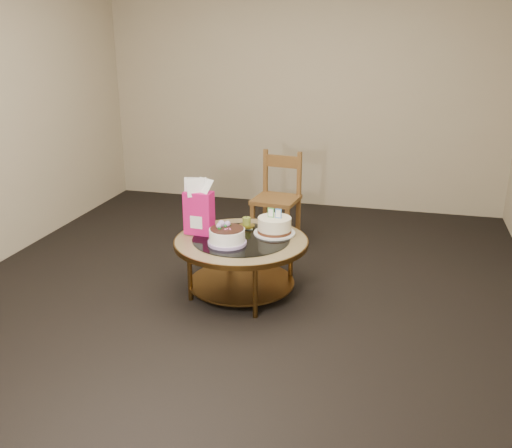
% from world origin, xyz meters
% --- Properties ---
extents(ground, '(5.00, 5.00, 0.00)m').
position_xyz_m(ground, '(0.00, 0.00, 0.00)').
color(ground, black).
rests_on(ground, ground).
extents(room_walls, '(4.52, 5.02, 2.61)m').
position_xyz_m(room_walls, '(0.00, 0.00, 1.54)').
color(room_walls, tan).
rests_on(room_walls, ground).
extents(coffee_table, '(1.02, 1.02, 0.46)m').
position_xyz_m(coffee_table, '(0.00, -0.00, 0.38)').
color(coffee_table, brown).
rests_on(coffee_table, ground).
extents(decorated_cake, '(0.29, 0.29, 0.17)m').
position_xyz_m(decorated_cake, '(-0.07, -0.13, 0.51)').
color(decorated_cake, '#AD8FCA').
rests_on(decorated_cake, coffee_table).
extents(cream_cake, '(0.32, 0.32, 0.20)m').
position_xyz_m(cream_cake, '(0.22, 0.17, 0.52)').
color(cream_cake, white).
rests_on(cream_cake, coffee_table).
extents(gift_bag, '(0.22, 0.17, 0.43)m').
position_xyz_m(gift_bag, '(-0.34, 0.03, 0.67)').
color(gift_bag, '#C51265').
rests_on(gift_bag, coffee_table).
extents(pillar_candle, '(0.13, 0.13, 0.10)m').
position_xyz_m(pillar_candle, '(-0.03, 0.25, 0.49)').
color(pillar_candle, '#D6C558').
rests_on(pillar_candle, coffee_table).
extents(dining_chair, '(0.44, 0.44, 0.86)m').
position_xyz_m(dining_chair, '(0.01, 1.20, 0.44)').
color(dining_chair, brown).
rests_on(dining_chair, ground).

